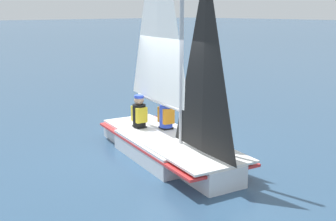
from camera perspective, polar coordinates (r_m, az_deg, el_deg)
ground_plane at (r=9.01m, az=0.00°, el=-6.29°), size 260.00×260.00×0.00m
sailboat_main at (r=8.79m, az=-0.00°, el=-1.74°), size 4.38×2.37×5.42m
sailor_helm at (r=9.55m, az=-0.27°, el=-1.27°), size 0.39×0.36×1.16m
sailor_crew at (r=9.67m, az=-3.91°, el=-1.04°), size 0.39×0.36×1.16m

